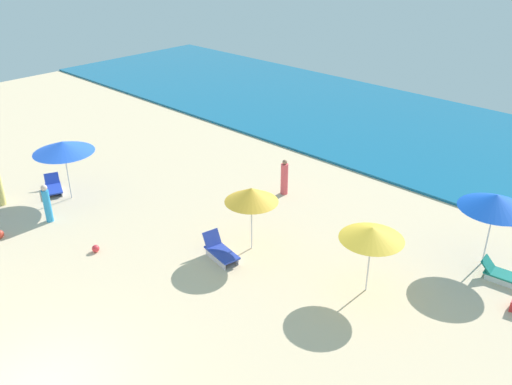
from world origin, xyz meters
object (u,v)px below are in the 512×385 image
Objects in this scene: umbrella_5 at (496,202)px; beach_ball_1 at (96,248)px; beachgoer_2 at (47,204)px; lounge_chair_2_0 at (220,251)px; beach_ball_0 at (0,234)px; lounge_chair_1_0 at (54,187)px; lounge_chair_5_0 at (503,275)px; beachgoer_0 at (284,178)px; umbrella_1 at (63,147)px; umbrella_3 at (372,233)px; umbrella_2 at (251,195)px.

umbrella_5 reaches higher than beach_ball_1.
beachgoer_2 is at bearing -179.26° from beach_ball_1.
lounge_chair_2_0 is 1.00× the size of beachgoer_2.
umbrella_5 reaches higher than beach_ball_0.
lounge_chair_1_0 reaches higher than lounge_chair_5_0.
beachgoer_0 is at bearing -24.98° from lounge_chair_1_0.
lounge_chair_1_0 is (-1.11, -0.22, -2.11)m from umbrella_1.
lounge_chair_1_0 is at bearing 78.11° from beachgoer_0.
umbrella_3 reaches higher than lounge_chair_2_0.
umbrella_2 reaches higher than lounge_chair_1_0.
umbrella_3 is (12.75, 3.18, -0.22)m from umbrella_1.
umbrella_2 is 8.35m from beachgoer_2.
beachgoer_0 is 5.05× the size of beach_ball_0.
umbrella_2 is 8.07m from umbrella_5.
umbrella_3 is 0.88× the size of umbrella_5.
beach_ball_1 is (-10.34, -8.87, -2.25)m from umbrella_5.
umbrella_1 is 1.63× the size of lounge_chair_2_0.
beach_ball_1 is at bearing 114.18° from beachgoer_2.
umbrella_5 is at bearing 51.65° from lounge_chair_5_0.
umbrella_3 is 13.64m from beach_ball_0.
lounge_chair_1_0 is 18.21m from lounge_chair_5_0.
umbrella_2 is 1.54× the size of beachgoer_2.
umbrella_2 is 9.66m from beach_ball_0.
umbrella_2 is 2.27m from lounge_chair_2_0.
beachgoer_2 reaches higher than lounge_chair_2_0.
umbrella_2 reaches higher than beach_ball_0.
lounge_chair_1_0 reaches higher than beach_ball_1.
umbrella_1 is at bearing 106.49° from beach_ball_0.
umbrella_5 is at bearing -37.61° from lounge_chair_2_0.
umbrella_1 is at bearing 160.64° from beach_ball_1.
umbrella_1 is 1.64× the size of lounge_chair_5_0.
beachgoer_0 is 8.39m from beach_ball_1.
lounge_chair_5_0 is at bearing 36.33° from beach_ball_1.
lounge_chair_5_0 is 5.00× the size of beach_ball_0.
beachgoer_2 is 5.03× the size of beach_ball_0.
umbrella_1 reaches higher than umbrella_2.
lounge_chair_2_0 is 0.68× the size of umbrella_3.
umbrella_1 is 0.98× the size of umbrella_5.
umbrella_1 is 13.14m from umbrella_3.
umbrella_1 is at bearing -163.67° from umbrella_2.
lounge_chair_2_0 is at bearing 34.29° from beach_ball_0.
lounge_chair_1_0 is at bearing 123.00° from beach_ball_0.
beachgoer_2 is (2.31, -1.40, 0.54)m from lounge_chair_1_0.
beachgoer_2 reaches higher than beach_ball_1.
lounge_chair_2_0 is at bearing 38.33° from beach_ball_1.
umbrella_2 is at bearing -170.52° from umbrella_3.
umbrella_5 reaches higher than lounge_chair_5_0.
lounge_chair_2_0 is 7.39m from beachgoer_2.
beachgoer_2 is (-5.12, -8.20, 0.03)m from beachgoer_0.
beach_ball_1 is at bearing 138.96° from lounge_chair_2_0.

